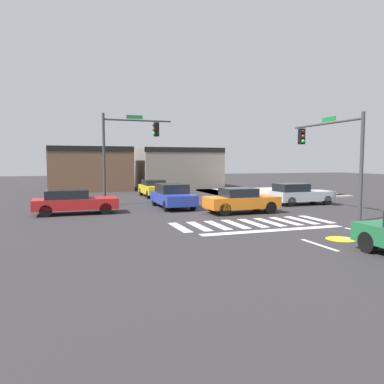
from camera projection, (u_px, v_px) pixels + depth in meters
name	position (u px, v px, depth m)	size (l,w,h in m)	color
ground_plane	(217.00, 211.00, 22.35)	(120.00, 120.00, 0.00)	#302D30
crosswalk_near	(253.00, 223.00, 18.10)	(7.76, 2.59, 0.01)	silver
bike_detector_marking	(341.00, 239.00, 14.39)	(1.12, 1.12, 0.01)	yellow
curb_corner_northeast	(263.00, 193.00, 33.96)	(10.00, 10.60, 0.15)	#B2AA9E
storefront_row	(143.00, 168.00, 39.95)	(17.57, 6.89, 4.38)	brown
traffic_signal_southeast	(331.00, 146.00, 20.54)	(0.32, 5.71, 5.39)	#383A3D
traffic_signal_northwest	(127.00, 142.00, 25.35)	(4.69, 0.32, 6.13)	#383A3D
car_red	(74.00, 201.00, 21.12)	(4.58, 1.78, 1.38)	red
car_yellow	(154.00, 188.00, 31.46)	(1.85, 4.36, 1.41)	gold
car_silver	(299.00, 194.00, 25.68)	(4.16, 1.84, 1.46)	#B7BABF
car_orange	(241.00, 200.00, 21.50)	(4.14, 1.84, 1.44)	orange
car_blue	(172.00, 196.00, 23.97)	(1.91, 4.47, 1.53)	#23389E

